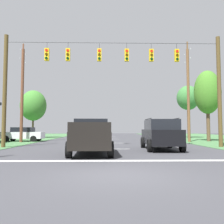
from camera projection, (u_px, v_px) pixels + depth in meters
The scene contains 15 objects.
ground_plane at pixel (118, 175), 7.44m from camera, with size 120.00×120.00×0.00m, color #3D3D42.
stop_bar_stripe at pixel (115, 161), 10.63m from camera, with size 13.76×0.45×0.01m, color white.
lane_dash_0 at pixel (112, 149), 16.62m from camera, with size 0.15×2.50×0.01m, color white.
lane_dash_1 at pixel (110, 143), 23.21m from camera, with size 0.15×2.50×0.01m, color white.
lane_dash_2 at pixel (109, 139), 31.64m from camera, with size 0.15×2.50×0.01m, color white.
lane_dash_3 at pixel (109, 137), 39.43m from camera, with size 0.15×2.50×0.01m, color white.
overhead_signal_span at pixel (113, 82), 18.37m from camera, with size 16.52×0.31×8.49m.
pickup_truck at pixel (91, 136), 13.62m from camera, with size 2.46×5.48×1.95m.
suv_black at pixel (161, 134), 16.09m from camera, with size 2.32×4.85×2.05m.
distant_car_crossing_white at pixel (23, 134), 26.01m from camera, with size 4.33×2.09×1.52m.
utility_pole_mid_right at pixel (188, 92), 25.27m from camera, with size 0.28×2.00×10.54m.
utility_pole_near_left at pixel (22, 93), 24.62m from camera, with size 0.30×1.73×10.10m.
tree_roadside_right at pixel (188, 98), 35.16m from camera, with size 3.22×3.22×7.59m.
tree_roadside_far_right at pixel (207, 93), 26.30m from camera, with size 2.83×2.83×7.69m.
tree_roadside_left at pixel (33, 106), 35.04m from camera, with size 3.71×3.71×6.88m.
Camera 1 is at (-0.37, -7.54, 1.43)m, focal length 38.96 mm.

